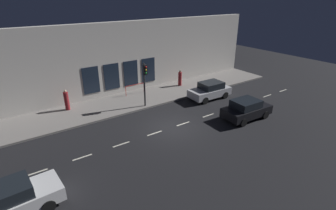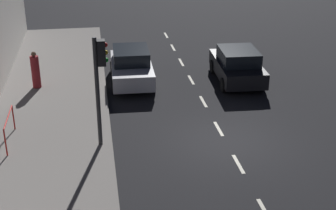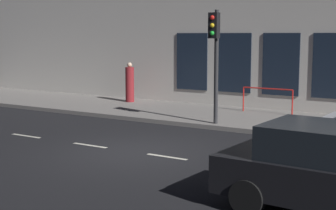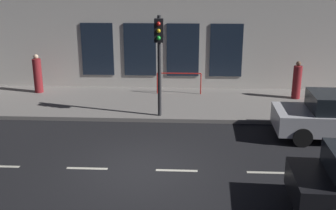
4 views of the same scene
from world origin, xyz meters
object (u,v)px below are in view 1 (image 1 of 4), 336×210
parked_car_1 (8,201)px  parked_car_2 (210,90)px  traffic_light (145,77)px  parked_car_0 (246,109)px  pedestrian_1 (67,101)px  pedestrian_0 (180,79)px

parked_car_1 → parked_car_2: bearing=104.4°
traffic_light → parked_car_1: size_ratio=0.86×
parked_car_2 → traffic_light: bearing=77.7°
parked_car_0 → pedestrian_1: pedestrian_1 is taller
parked_car_0 → pedestrian_0: pedestrian_0 is taller
traffic_light → parked_car_1: (-6.94, 11.05, -1.97)m
traffic_light → parked_car_0: (-6.35, -5.49, -1.97)m
pedestrian_0 → pedestrian_1: size_ratio=0.94×
parked_car_0 → traffic_light: bearing=-136.5°
traffic_light → pedestrian_1: (3.13, 5.80, -1.80)m
pedestrian_1 → pedestrian_0: bearing=-88.0°
parked_car_0 → pedestrian_0: (9.09, -0.30, 0.12)m
pedestrian_1 → parked_car_1: bearing=156.4°
traffic_light → pedestrian_0: traffic_light is taller
traffic_light → parked_car_2: bearing=-103.8°
parked_car_1 → parked_car_2: same height
parked_car_0 → pedestrian_0: 9.10m
parked_car_1 → pedestrian_1: pedestrian_1 is taller
parked_car_2 → pedestrian_0: size_ratio=2.46×
traffic_light → pedestrian_1: 6.83m
parked_car_1 → pedestrian_1: bearing=149.3°
parked_car_2 → pedestrian_1: bearing=70.3°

